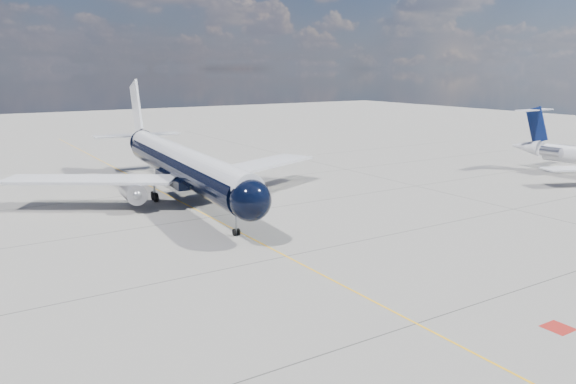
% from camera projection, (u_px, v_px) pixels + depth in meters
% --- Properties ---
extents(ground, '(320.00, 320.00, 0.00)m').
position_uv_depth(ground, '(192.00, 207.00, 63.26)').
color(ground, gray).
rests_on(ground, ground).
extents(taxiway_centerline, '(0.16, 160.00, 0.01)m').
position_uv_depth(taxiway_centerline, '(210.00, 217.00, 59.14)').
color(taxiway_centerline, '#FFB70D').
rests_on(taxiway_centerline, ground).
extents(red_marking, '(1.60, 1.60, 0.01)m').
position_uv_depth(red_marking, '(558.00, 328.00, 33.86)').
color(red_marking, maroon).
rests_on(red_marking, ground).
extents(main_airliner, '(39.29, 48.00, 13.86)m').
position_uv_depth(main_airliner, '(179.00, 163.00, 66.81)').
color(main_airliner, black).
rests_on(main_airliner, ground).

